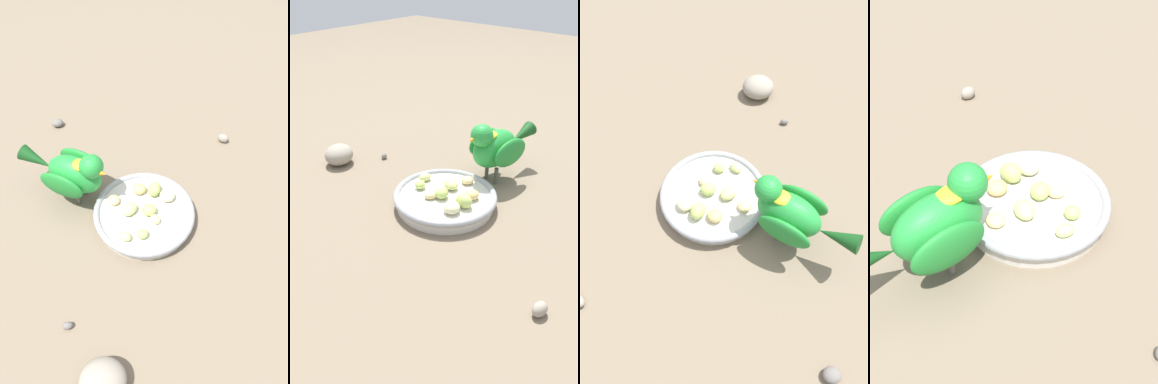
# 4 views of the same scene
# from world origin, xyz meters

# --- Properties ---
(ground_plane) EXTENTS (4.00, 4.00, 0.00)m
(ground_plane) POSITION_xyz_m (0.00, 0.00, 0.00)
(ground_plane) COLOR #756651
(feeding_bowl) EXTENTS (0.22, 0.22, 0.03)m
(feeding_bowl) POSITION_xyz_m (0.02, -0.00, 0.02)
(feeding_bowl) COLOR beige
(feeding_bowl) RESTS_ON ground_plane
(apple_piece_0) EXTENTS (0.03, 0.04, 0.03)m
(apple_piece_0) POSITION_xyz_m (0.03, 0.06, 0.04)
(apple_piece_0) COLOR #B2CC66
(apple_piece_0) RESTS_ON feeding_bowl
(apple_piece_1) EXTENTS (0.03, 0.03, 0.01)m
(apple_piece_1) POSITION_xyz_m (0.05, -0.02, 0.03)
(apple_piece_1) COLOR #E5C67F
(apple_piece_1) RESTS_ON feeding_bowl
(apple_piece_2) EXTENTS (0.03, 0.03, 0.02)m
(apple_piece_2) POSITION_xyz_m (0.03, -0.06, 0.04)
(apple_piece_2) COLOR #B2CC66
(apple_piece_2) RESTS_ON feeding_bowl
(apple_piece_3) EXTENTS (0.04, 0.04, 0.02)m
(apple_piece_3) POSITION_xyz_m (-0.05, 0.01, 0.03)
(apple_piece_3) COLOR #E5C67F
(apple_piece_3) RESTS_ON feeding_bowl
(apple_piece_4) EXTENTS (0.04, 0.04, 0.02)m
(apple_piece_4) POSITION_xyz_m (-0.01, 0.05, 0.04)
(apple_piece_4) COLOR tan
(apple_piece_4) RESTS_ON feeding_bowl
(apple_piece_5) EXTENTS (0.04, 0.04, 0.02)m
(apple_piece_5) POSITION_xyz_m (0.03, 0.00, 0.04)
(apple_piece_5) COLOR #B2CC66
(apple_piece_5) RESTS_ON feeding_bowl
(apple_piece_6) EXTENTS (0.05, 0.05, 0.02)m
(apple_piece_6) POSITION_xyz_m (0.06, 0.05, 0.04)
(apple_piece_6) COLOR beige
(apple_piece_6) RESTS_ON feeding_bowl
(apple_piece_7) EXTENTS (0.04, 0.05, 0.02)m
(apple_piece_7) POSITION_xyz_m (-0.01, -0.01, 0.04)
(apple_piece_7) COLOR #C6D17A
(apple_piece_7) RESTS_ON feeding_bowl
(apple_piece_8) EXTENTS (0.03, 0.03, 0.02)m
(apple_piece_8) POSITION_xyz_m (0.00, -0.07, 0.03)
(apple_piece_8) COLOR #C6D17A
(apple_piece_8) RESTS_ON feeding_bowl
(parrot) EXTENTS (0.22, 0.11, 0.15)m
(parrot) POSITION_xyz_m (-0.14, 0.01, 0.09)
(parrot) COLOR #59544C
(parrot) RESTS_ON ground_plane
(rock_large) EXTENTS (0.10, 0.09, 0.05)m
(rock_large) POSITION_xyz_m (0.05, -0.33, 0.03)
(rock_large) COLOR gray
(rock_large) RESTS_ON ground_plane
(pebble_1) EXTENTS (0.02, 0.02, 0.01)m
(pebble_1) POSITION_xyz_m (-0.05, -0.26, 0.01)
(pebble_1) COLOR slate
(pebble_1) RESTS_ON ground_plane
(pebble_2) EXTENTS (0.03, 0.02, 0.02)m
(pebble_2) POSITION_xyz_m (0.15, 0.29, 0.01)
(pebble_2) COLOR gray
(pebble_2) RESTS_ON ground_plane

